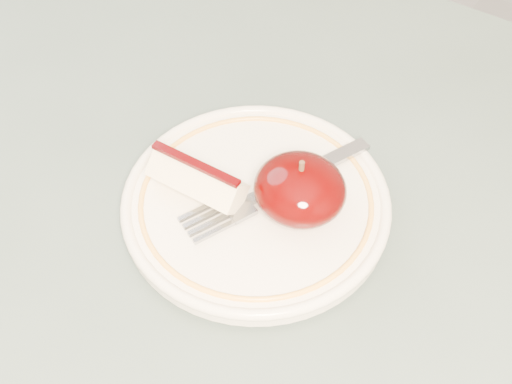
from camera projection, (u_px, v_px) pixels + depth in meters
The scene contains 5 objects.
table at pixel (137, 338), 0.59m from camera, with size 0.90×0.90×0.75m.
plate at pixel (256, 204), 0.55m from camera, with size 0.21×0.21×0.02m.
apple_half at pixel (300, 189), 0.53m from camera, with size 0.07×0.07×0.05m.
apple_wedge at pixel (197, 179), 0.54m from camera, with size 0.08×0.03×0.04m.
fork at pixel (275, 188), 0.55m from camera, with size 0.09×0.16×0.00m.
Camera 1 is at (0.23, -0.18, 1.20)m, focal length 50.00 mm.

